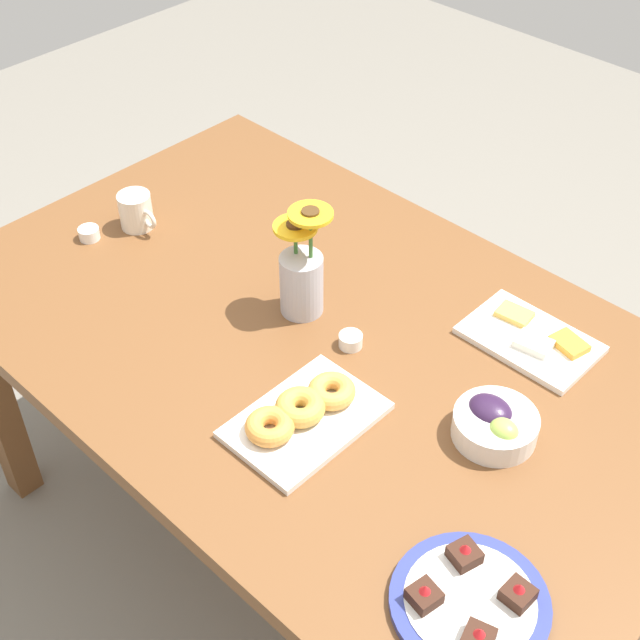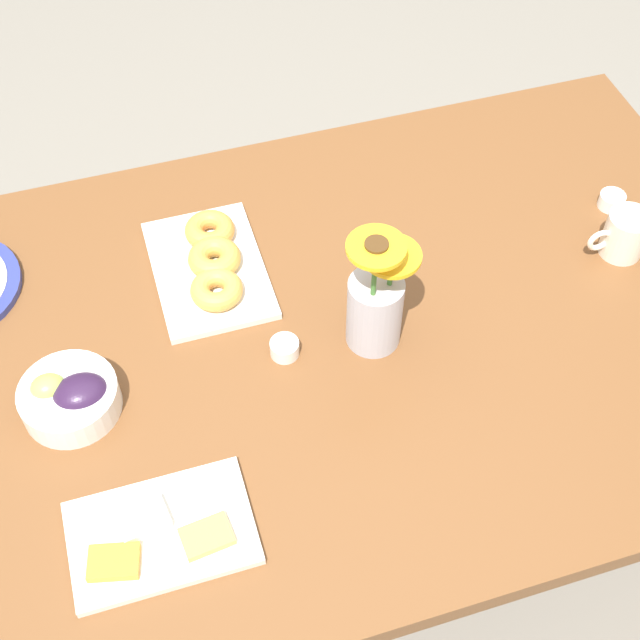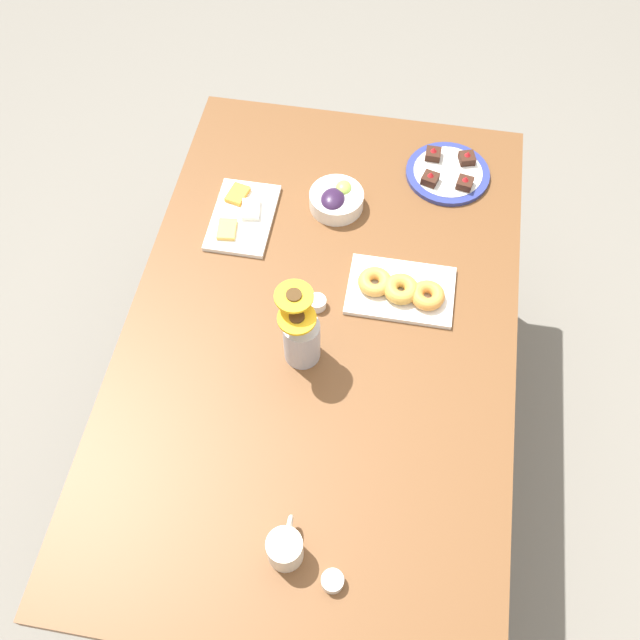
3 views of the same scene
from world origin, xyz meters
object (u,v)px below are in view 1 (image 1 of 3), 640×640
cheese_platter (532,339)px  jam_cup_honey (89,233)px  coffee_mug (136,211)px  flower_vase (302,277)px  dessert_plate (470,601)px  jam_cup_berry (351,340)px  dining_table (320,365)px  croissant_platter (303,414)px  grape_bowl (495,424)px

cheese_platter → jam_cup_honey: (-0.94, -0.41, 0.01)m
coffee_mug → flower_vase: (0.49, 0.06, 0.04)m
flower_vase → coffee_mug: bearing=-173.5°
dessert_plate → jam_cup_berry: bearing=149.9°
cheese_platter → dining_table: bearing=-139.2°
dining_table → dessert_plate: bearing=-25.7°
jam_cup_honey → dessert_plate: (1.20, -0.15, -0.00)m
dining_table → coffee_mug: bearing=-177.6°
dessert_plate → croissant_platter: bearing=168.5°
croissant_platter → dessert_plate: (0.45, -0.09, -0.01)m
cheese_platter → croissant_platter: (-0.18, -0.47, 0.01)m
cheese_platter → jam_cup_berry: (-0.26, -0.26, 0.01)m
grape_bowl → dessert_plate: (0.18, -0.31, -0.02)m
dining_table → grape_bowl: size_ratio=10.39×
croissant_platter → jam_cup_honey: croissant_platter is taller
cheese_platter → flower_vase: (-0.41, -0.25, 0.08)m
grape_bowl → jam_cup_honey: 1.04m
grape_bowl → coffee_mug: bearing=-177.2°
grape_bowl → croissant_platter: grape_bowl is taller
coffee_mug → croissant_platter: coffee_mug is taller
coffee_mug → grape_bowl: coffee_mug is taller
cheese_platter → dessert_plate: (0.26, -0.56, 0.00)m
coffee_mug → jam_cup_berry: (0.64, 0.04, -0.03)m
jam_cup_honey → jam_cup_berry: (0.68, 0.15, 0.00)m
dining_table → croissant_platter: croissant_platter is taller
jam_cup_berry → dessert_plate: dessert_plate is taller
coffee_mug → grape_bowl: size_ratio=0.73×
jam_cup_berry → dessert_plate: bearing=-30.1°
cheese_platter → jam_cup_berry: cheese_platter is taller
coffee_mug → dessert_plate: size_ratio=0.46×
coffee_mug → jam_cup_berry: 0.64m
croissant_platter → flower_vase: size_ratio=1.13×
grape_bowl → flower_vase: 0.50m
cheese_platter → jam_cup_berry: bearing=-134.6°
dining_table → jam_cup_honey: (-0.61, -0.13, 0.10)m
cheese_platter → grape_bowl: bearing=-70.9°
jam_cup_berry → flower_vase: (-0.15, 0.01, 0.07)m
grape_bowl → cheese_platter: size_ratio=0.59×
jam_cup_berry → cheese_platter: bearing=45.4°
jam_cup_berry → flower_vase: 0.17m
jam_cup_honey → dessert_plate: size_ratio=0.19×
grape_bowl → jam_cup_berry: 0.34m
coffee_mug → flower_vase: size_ratio=0.45×
cheese_platter → flower_vase: size_ratio=1.05×
jam_cup_berry → coffee_mug: bearing=-176.1°
jam_cup_honey → jam_cup_berry: size_ratio=1.00×
dining_table → grape_bowl: grape_bowl is taller
dessert_plate → flower_vase: 0.74m
coffee_mug → croissant_platter: (0.71, -0.17, -0.02)m
dining_table → grape_bowl: bearing=3.3°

